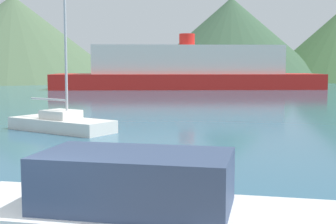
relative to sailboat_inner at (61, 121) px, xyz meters
name	(u,v)px	position (x,y,z in m)	size (l,w,h in m)	color
sailboat_inner	(61,121)	(0.00, 0.00, 0.00)	(5.75, 4.11, 11.28)	white
ferry_distant	(187,70)	(2.07, 42.16, 2.08)	(36.72, 14.63, 7.40)	red
buoy_marker	(184,161)	(6.65, -7.65, -0.21)	(0.58, 0.58, 0.67)	red
hill_west	(14,39)	(-34.92, 67.68, 7.98)	(44.10, 44.10, 16.92)	#4C6647
hill_central	(231,39)	(7.94, 77.06, 8.04)	(39.37, 39.37, 17.04)	#38563D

